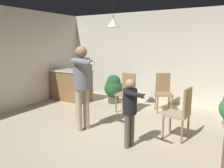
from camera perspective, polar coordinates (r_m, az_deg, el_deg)
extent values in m
plane|color=beige|center=(4.26, -2.45, -14.44)|extent=(7.68, 7.68, 0.00)
cube|color=silver|center=(6.77, 12.49, 6.62)|extent=(6.40, 0.10, 2.70)
cube|color=olive|center=(7.07, -10.29, -0.46)|extent=(1.20, 0.60, 0.91)
cube|color=beige|center=(6.99, -10.42, 3.36)|extent=(1.26, 0.66, 0.04)
cylinder|color=tan|center=(4.70, -6.64, -6.27)|extent=(0.13, 0.13, 0.88)
cylinder|color=tan|center=(4.61, -8.50, -6.70)|extent=(0.13, 0.13, 0.88)
cylinder|color=slate|center=(4.49, -7.80, 2.71)|extent=(0.35, 0.35, 0.62)
sphere|color=#9E7556|center=(4.45, -7.94, 8.20)|extent=(0.24, 0.24, 0.24)
cylinder|color=slate|center=(4.61, -5.73, 2.57)|extent=(0.10, 0.10, 0.59)
cylinder|color=slate|center=(4.11, -7.88, 5.63)|extent=(0.59, 0.27, 0.10)
cube|color=white|center=(3.84, -5.14, 5.34)|extent=(0.13, 0.07, 0.04)
cylinder|color=#60564C|center=(3.98, 5.11, -11.53)|extent=(0.09, 0.09, 0.61)
cylinder|color=#60564C|center=(3.89, 3.88, -12.05)|extent=(0.09, 0.09, 0.61)
cylinder|color=black|center=(3.77, 4.62, -4.46)|extent=(0.24, 0.24, 0.43)
sphere|color=tan|center=(3.70, 4.69, 0.00)|extent=(0.17, 0.17, 0.17)
cylinder|color=black|center=(3.88, 5.96, -4.38)|extent=(0.07, 0.07, 0.41)
cylinder|color=black|center=(3.49, 5.71, -2.64)|extent=(0.41, 0.17, 0.07)
cube|color=white|center=(3.36, 8.79, -3.28)|extent=(0.13, 0.07, 0.04)
cylinder|color=#99754C|center=(4.25, 17.52, -11.70)|extent=(0.04, 0.04, 0.45)
cylinder|color=#99754C|center=(4.57, 18.98, -10.16)|extent=(0.04, 0.04, 0.45)
cylinder|color=#99754C|center=(4.36, 12.96, -10.86)|extent=(0.04, 0.04, 0.45)
cylinder|color=#99754C|center=(4.68, 14.71, -9.44)|extent=(0.04, 0.04, 0.45)
cube|color=tan|center=(4.38, 16.22, -7.47)|extent=(0.46, 0.46, 0.05)
cube|color=#99754C|center=(4.25, 18.83, -4.32)|extent=(0.07, 0.38, 0.50)
cylinder|color=#99754C|center=(6.19, 14.40, -4.41)|extent=(0.04, 0.04, 0.45)
cylinder|color=#99754C|center=(6.13, 11.09, -4.42)|extent=(0.04, 0.04, 0.45)
cylinder|color=#99754C|center=(5.86, 15.09, -5.33)|extent=(0.04, 0.04, 0.45)
cylinder|color=#99754C|center=(5.79, 11.59, -5.36)|extent=(0.04, 0.04, 0.45)
cube|color=#997F60|center=(5.93, 13.14, -2.54)|extent=(0.57, 0.57, 0.05)
cube|color=#99754C|center=(6.06, 12.94, 0.40)|extent=(0.35, 0.21, 0.50)
cylinder|color=#99754C|center=(5.91, 5.82, -4.86)|extent=(0.04, 0.04, 0.45)
cylinder|color=#99754C|center=(6.06, 2.71, -4.41)|extent=(0.04, 0.04, 0.45)
cylinder|color=#99754C|center=(5.60, 4.29, -5.73)|extent=(0.04, 0.04, 0.45)
cylinder|color=#99754C|center=(5.75, 1.05, -5.23)|extent=(0.04, 0.04, 0.45)
cube|color=#997F60|center=(5.76, 3.49, -2.66)|extent=(0.42, 0.42, 0.05)
cube|color=#99754C|center=(5.87, 4.36, 0.33)|extent=(0.38, 0.04, 0.50)
cylinder|color=#4C4742|center=(6.69, 0.40, -3.80)|extent=(0.32, 0.32, 0.25)
sphere|color=#235B2D|center=(6.62, 0.41, -1.10)|extent=(0.56, 0.56, 0.56)
sphere|color=#235B2D|center=(6.58, 0.41, 0.56)|extent=(0.42, 0.42, 0.42)
cone|color=silver|center=(5.39, 0.29, 15.44)|extent=(0.32, 0.32, 0.20)
cylinder|color=black|center=(5.41, 0.29, 18.29)|extent=(0.01, 0.01, 0.36)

